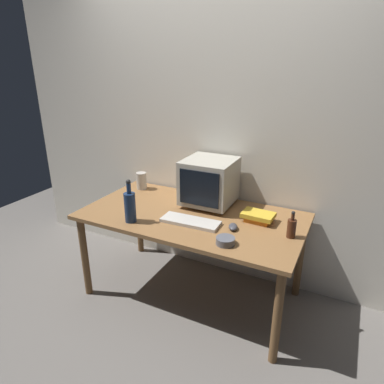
{
  "coord_description": "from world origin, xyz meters",
  "views": [
    {
      "loc": [
        1.03,
        -2.06,
        1.79
      ],
      "look_at": [
        0.0,
        0.0,
        0.89
      ],
      "focal_mm": 31.83,
      "sensor_mm": 36.0,
      "label": 1
    }
  ],
  "objects_px": {
    "book_stack": "(258,217)",
    "metal_canister": "(142,181)",
    "keyboard": "(191,222)",
    "bottle_tall": "(130,206)",
    "bottle_short": "(292,228)",
    "cd_spindle": "(225,241)",
    "computer_mouse": "(233,227)",
    "crt_monitor": "(209,182)"
  },
  "relations": [
    {
      "from": "book_stack",
      "to": "metal_canister",
      "type": "relative_size",
      "value": 1.54
    },
    {
      "from": "keyboard",
      "to": "bottle_tall",
      "type": "relative_size",
      "value": 1.33
    },
    {
      "from": "keyboard",
      "to": "metal_canister",
      "type": "relative_size",
      "value": 2.8
    },
    {
      "from": "bottle_short",
      "to": "cd_spindle",
      "type": "height_order",
      "value": "bottle_short"
    },
    {
      "from": "computer_mouse",
      "to": "bottle_short",
      "type": "relative_size",
      "value": 0.54
    },
    {
      "from": "book_stack",
      "to": "computer_mouse",
      "type": "bearing_deg",
      "value": -120.63
    },
    {
      "from": "keyboard",
      "to": "bottle_tall",
      "type": "bearing_deg",
      "value": -159.64
    },
    {
      "from": "bottle_tall",
      "to": "cd_spindle",
      "type": "xyz_separation_m",
      "value": [
        0.72,
        0.0,
        -0.1
      ]
    },
    {
      "from": "bottle_short",
      "to": "crt_monitor",
      "type": "bearing_deg",
      "value": 160.08
    },
    {
      "from": "computer_mouse",
      "to": "bottle_tall",
      "type": "bearing_deg",
      "value": 176.46
    },
    {
      "from": "cd_spindle",
      "to": "bottle_short",
      "type": "bearing_deg",
      "value": 38.27
    },
    {
      "from": "computer_mouse",
      "to": "metal_canister",
      "type": "relative_size",
      "value": 0.67
    },
    {
      "from": "keyboard",
      "to": "cd_spindle",
      "type": "bearing_deg",
      "value": -28.91
    },
    {
      "from": "bottle_tall",
      "to": "cd_spindle",
      "type": "height_order",
      "value": "bottle_tall"
    },
    {
      "from": "bottle_short",
      "to": "book_stack",
      "type": "distance_m",
      "value": 0.29
    },
    {
      "from": "crt_monitor",
      "to": "metal_canister",
      "type": "relative_size",
      "value": 2.61
    },
    {
      "from": "book_stack",
      "to": "cd_spindle",
      "type": "relative_size",
      "value": 1.92
    },
    {
      "from": "bottle_tall",
      "to": "crt_monitor",
      "type": "bearing_deg",
      "value": 54.53
    },
    {
      "from": "metal_canister",
      "to": "computer_mouse",
      "type": "bearing_deg",
      "value": -20.43
    },
    {
      "from": "crt_monitor",
      "to": "bottle_short",
      "type": "distance_m",
      "value": 0.75
    },
    {
      "from": "bottle_short",
      "to": "book_stack",
      "type": "xyz_separation_m",
      "value": [
        -0.26,
        0.13,
        -0.03
      ]
    },
    {
      "from": "cd_spindle",
      "to": "metal_canister",
      "type": "bearing_deg",
      "value": 150.42
    },
    {
      "from": "keyboard",
      "to": "cd_spindle",
      "type": "xyz_separation_m",
      "value": [
        0.33,
        -0.16,
        0.01
      ]
    },
    {
      "from": "crt_monitor",
      "to": "computer_mouse",
      "type": "bearing_deg",
      "value": -44.53
    },
    {
      "from": "bottle_tall",
      "to": "cd_spindle",
      "type": "bearing_deg",
      "value": 0.01
    },
    {
      "from": "cd_spindle",
      "to": "metal_canister",
      "type": "height_order",
      "value": "metal_canister"
    },
    {
      "from": "computer_mouse",
      "to": "cd_spindle",
      "type": "relative_size",
      "value": 0.83
    },
    {
      "from": "bottle_short",
      "to": "keyboard",
      "type": "bearing_deg",
      "value": -170.75
    },
    {
      "from": "cd_spindle",
      "to": "bottle_tall",
      "type": "bearing_deg",
      "value": -179.99
    },
    {
      "from": "keyboard",
      "to": "metal_canister",
      "type": "distance_m",
      "value": 0.82
    },
    {
      "from": "bottle_short",
      "to": "cd_spindle",
      "type": "xyz_separation_m",
      "value": [
        -0.35,
        -0.27,
        -0.05
      ]
    },
    {
      "from": "crt_monitor",
      "to": "book_stack",
      "type": "bearing_deg",
      "value": -15.28
    },
    {
      "from": "bottle_short",
      "to": "cd_spindle",
      "type": "bearing_deg",
      "value": -141.73
    },
    {
      "from": "crt_monitor",
      "to": "cd_spindle",
      "type": "height_order",
      "value": "crt_monitor"
    },
    {
      "from": "bottle_tall",
      "to": "metal_canister",
      "type": "relative_size",
      "value": 2.1
    },
    {
      "from": "computer_mouse",
      "to": "book_stack",
      "type": "relative_size",
      "value": 0.43
    },
    {
      "from": "crt_monitor",
      "to": "bottle_short",
      "type": "bearing_deg",
      "value": -19.92
    },
    {
      "from": "book_stack",
      "to": "metal_canister",
      "type": "distance_m",
      "value": 1.13
    },
    {
      "from": "book_stack",
      "to": "cd_spindle",
      "type": "height_order",
      "value": "book_stack"
    },
    {
      "from": "bottle_tall",
      "to": "metal_canister",
      "type": "xyz_separation_m",
      "value": [
        -0.31,
        0.58,
        -0.04
      ]
    },
    {
      "from": "crt_monitor",
      "to": "metal_canister",
      "type": "distance_m",
      "value": 0.69
    },
    {
      "from": "bottle_tall",
      "to": "cd_spindle",
      "type": "relative_size",
      "value": 2.63
    }
  ]
}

